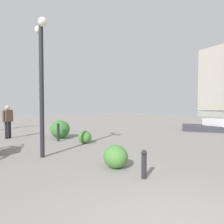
# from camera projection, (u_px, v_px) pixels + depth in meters

# --- Properties ---
(building_highrise) EXTENTS (11.06, 11.64, 22.70)m
(building_highrise) POSITION_uv_depth(u_px,v_px,m) (221.00, 80.00, 68.67)
(building_highrise) COLOR #B2A899
(building_highrise) RESTS_ON ground
(lamppost) EXTENTS (0.98, 0.28, 4.39)m
(lamppost) POSITION_uv_depth(u_px,v_px,m) (41.00, 69.00, 5.97)
(lamppost) COLOR #232328
(lamppost) RESTS_ON ground
(pedestrian) EXTENTS (0.44, 0.50, 1.71)m
(pedestrian) POSITION_uv_depth(u_px,v_px,m) (8.00, 119.00, 9.50)
(pedestrian) COLOR black
(pedestrian) RESTS_ON ground
(bollard_near) EXTENTS (0.13, 0.13, 0.67)m
(bollard_near) POSITION_uv_depth(u_px,v_px,m) (144.00, 163.00, 4.28)
(bollard_near) COLOR #232328
(bollard_near) RESTS_ON ground
(bollard_mid) EXTENTS (0.13, 0.13, 0.87)m
(bollard_mid) POSITION_uv_depth(u_px,v_px,m) (58.00, 132.00, 8.78)
(bollard_mid) COLOR #232328
(bollard_mid) RESTS_ON ground
(shrub_low) EXTENTS (0.72, 0.65, 0.62)m
(shrub_low) POSITION_uv_depth(u_px,v_px,m) (116.00, 157.00, 5.02)
(shrub_low) COLOR #477F38
(shrub_low) RESTS_ON ground
(shrub_round) EXTENTS (1.09, 0.98, 0.93)m
(shrub_round) POSITION_uv_depth(u_px,v_px,m) (60.00, 129.00, 9.65)
(shrub_round) COLOR #387533
(shrub_round) RESTS_ON ground
(shrub_wide) EXTENTS (0.65, 0.58, 0.55)m
(shrub_wide) POSITION_uv_depth(u_px,v_px,m) (85.00, 137.00, 8.34)
(shrub_wide) COLOR #477F38
(shrub_wide) RESTS_ON ground
(boat) EXTENTS (4.38, 3.99, 0.95)m
(boat) POSITION_uv_depth(u_px,v_px,m) (218.00, 128.00, 12.15)
(boat) COLOR #333338
(boat) RESTS_ON ground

